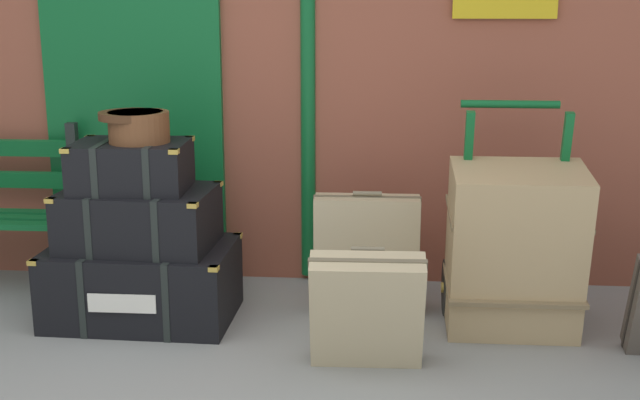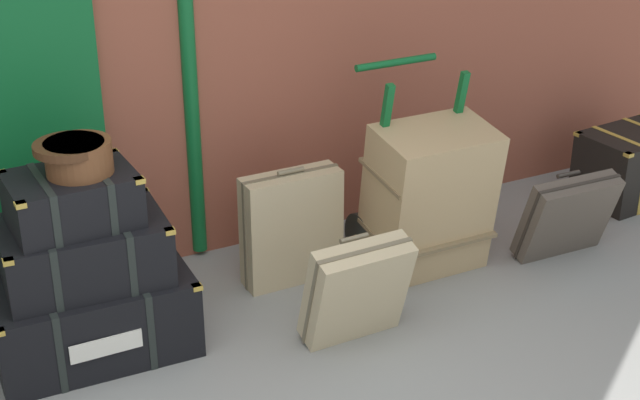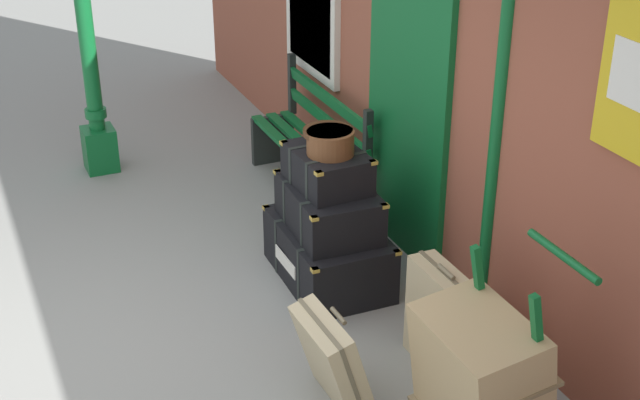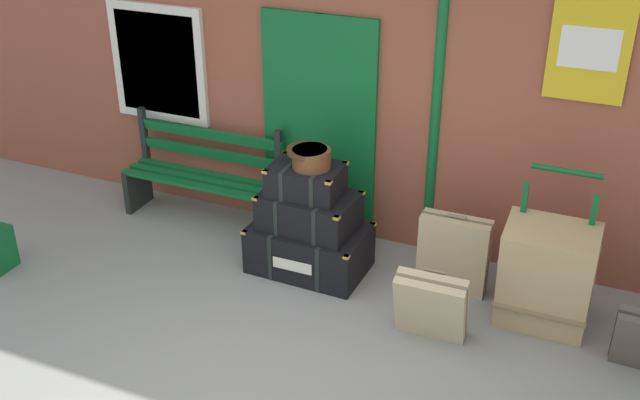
# 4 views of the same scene
# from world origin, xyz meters

# --- Properties ---
(ground_plane) EXTENTS (60.00, 60.00, 0.00)m
(ground_plane) POSITION_xyz_m (0.00, 0.00, 0.00)
(ground_plane) COLOR gray
(brick_facade) EXTENTS (10.40, 0.35, 3.20)m
(brick_facade) POSITION_xyz_m (-0.02, 2.60, 1.60)
(brick_facade) COLOR brown
(brick_facade) RESTS_ON ground
(platform_bench) EXTENTS (1.60, 0.43, 1.01)m
(platform_bench) POSITION_xyz_m (-1.67, 2.16, 0.44)
(platform_bench) COLOR #0F5B28
(platform_bench) RESTS_ON ground
(steamer_trunk_base) EXTENTS (1.03, 0.68, 0.43)m
(steamer_trunk_base) POSITION_xyz_m (-0.33, 1.71, 0.21)
(steamer_trunk_base) COLOR black
(steamer_trunk_base) RESTS_ON ground
(steamer_trunk_middle) EXTENTS (0.84, 0.60, 0.33)m
(steamer_trunk_middle) POSITION_xyz_m (-0.33, 1.71, 0.58)
(steamer_trunk_middle) COLOR black
(steamer_trunk_middle) RESTS_ON steamer_trunk_base
(steamer_trunk_top) EXTENTS (0.62, 0.47, 0.27)m
(steamer_trunk_top) POSITION_xyz_m (-0.36, 1.71, 0.87)
(steamer_trunk_top) COLOR black
(steamer_trunk_top) RESTS_ON steamer_trunk_middle
(round_hatbox) EXTENTS (0.37, 0.34, 0.16)m
(round_hatbox) POSITION_xyz_m (-0.31, 1.71, 1.09)
(round_hatbox) COLOR brown
(round_hatbox) RESTS_ON steamer_trunk_top
(porters_trolley) EXTENTS (0.71, 0.60, 1.20)m
(porters_trolley) POSITION_xyz_m (1.68, 1.83, 0.27)
(porters_trolley) COLOR black
(porters_trolley) RESTS_ON ground
(large_brown_trunk) EXTENTS (0.70, 0.55, 0.93)m
(large_brown_trunk) POSITION_xyz_m (1.68, 1.66, 0.47)
(large_brown_trunk) COLOR tan
(large_brown_trunk) RESTS_ON ground
(suitcase_caramel) EXTENTS (0.60, 0.20, 0.71)m
(suitcase_caramel) POSITION_xyz_m (0.91, 1.90, 0.34)
(suitcase_caramel) COLOR tan
(suitcase_caramel) RESTS_ON ground
(suitcase_olive) EXTENTS (0.55, 0.34, 0.61)m
(suitcase_olive) POSITION_xyz_m (0.93, 1.16, 0.30)
(suitcase_olive) COLOR tan
(suitcase_olive) RESTS_ON ground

